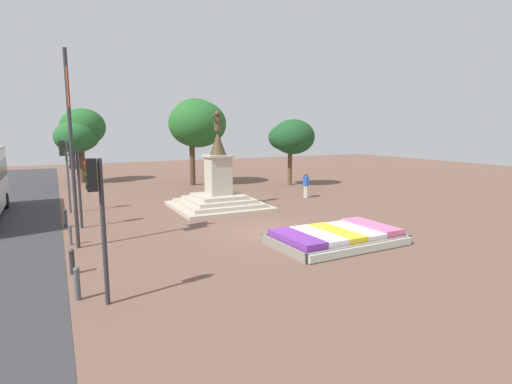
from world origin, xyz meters
name	(u,v)px	position (x,y,z in m)	size (l,w,h in m)	color
ground_plane	(267,232)	(0.00, 0.00, 0.00)	(84.02, 84.02, 0.00)	brown
flower_planter	(336,237)	(1.60, -2.82, 0.26)	(5.20, 3.31, 0.58)	#38281C
statue_monument	(219,192)	(0.12, 6.12, 0.91)	(5.07, 5.07, 5.51)	#B2A893
traffic_light_near_crossing	(98,204)	(-7.28, -4.62, 2.64)	(0.41, 0.28, 3.78)	#2D2D33
traffic_light_mid_block	(76,175)	(-7.36, 4.50, 2.47)	(0.41, 0.30, 3.52)	#2D2D33
traffic_light_far_corner	(65,163)	(-7.70, 8.40, 2.72)	(0.41, 0.30, 3.90)	#4C5156
banner_pole	(71,142)	(-7.58, 1.16, 4.04)	(0.14, 1.14, 7.35)	#2D2D33
pedestrian_near_planter	(306,183)	(6.51, 6.72, 0.97)	(0.28, 0.56, 1.67)	beige
kerb_bollard_south	(77,283)	(-7.85, -3.99, 0.48)	(0.16, 0.16, 0.92)	#4C5156
kerb_bollard_mid_a	(72,261)	(-7.89, -1.81, 0.43)	(0.17, 0.17, 0.81)	#2D2D33
kerb_bollard_mid_b	(71,235)	(-7.81, 1.71, 0.42)	(0.11, 0.11, 0.80)	#4C5156
kerb_bollard_north	(65,218)	(-7.91, 4.99, 0.45)	(0.18, 0.18, 0.84)	#2D2D33
park_tree_far_left	(291,137)	(8.52, 11.97, 3.87)	(3.60, 3.24, 5.27)	brown
park_tree_behind_statue	(80,132)	(-6.09, 21.76, 4.29)	(4.18, 4.17, 6.24)	#4C3823
park_tree_far_right	(197,122)	(2.22, 16.08, 5.07)	(4.59, 4.64, 6.95)	#4C3823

